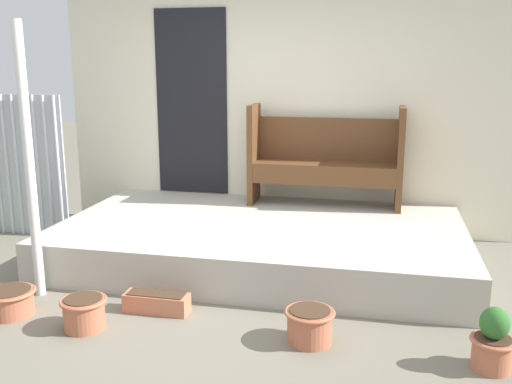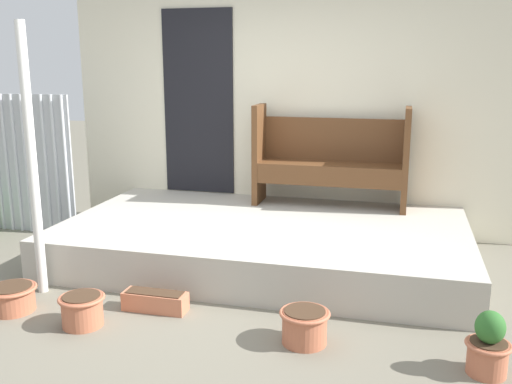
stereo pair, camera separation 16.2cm
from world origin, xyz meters
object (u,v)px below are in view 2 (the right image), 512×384
bench (331,156)px  flower_pot_far_right (488,347)px  flower_pot_right (305,325)px  support_post (32,163)px  planter_box_rect (155,301)px  flower_pot_left (12,297)px  flower_pot_middle (82,309)px

bench → flower_pot_far_right: 2.82m
flower_pot_right → bench: bearing=93.6°
support_post → flower_pot_far_right: (3.32, -0.43, -0.89)m
flower_pot_right → planter_box_rect: size_ratio=0.70×
support_post → flower_pot_left: 1.03m
bench → flower_pot_right: bench is taller
flower_pot_far_right → planter_box_rect: bearing=171.9°
support_post → planter_box_rect: (1.03, -0.11, -0.99)m
flower_pot_middle → bench: bearing=60.2°
bench → flower_pot_middle: bearing=-120.1°
support_post → flower_pot_far_right: support_post is taller
flower_pot_middle → flower_pot_right: size_ratio=0.96×
flower_pot_left → flower_pot_right: flower_pot_right is taller
support_post → flower_pot_right: 2.41m
flower_pot_right → flower_pot_far_right: flower_pot_far_right is taller
flower_pot_right → flower_pot_left: bearing=-178.6°
flower_pot_right → flower_pot_far_right: 1.12m
flower_pot_middle → flower_pot_right: flower_pot_right is taller
planter_box_rect → flower_pot_right: bearing=-10.8°
flower_pot_far_right → bench: bearing=117.6°
planter_box_rect → support_post: bearing=174.1°
bench → flower_pot_left: bearing=-131.0°
flower_pot_middle → flower_pot_far_right: (2.67, 0.04, 0.05)m
flower_pot_far_right → flower_pot_right: bearing=174.7°
flower_pot_right → planter_box_rect: 1.19m
support_post → flower_pot_left: bearing=-88.8°
support_post → planter_box_rect: 1.43m
flower_pot_left → support_post: bearing=91.2°
flower_pot_left → flower_pot_right: (2.19, 0.05, 0.02)m
support_post → flower_pot_right: support_post is taller
bench → flower_pot_far_right: size_ratio=3.87×
flower_pot_right → flower_pot_far_right: (1.12, -0.10, 0.05)m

